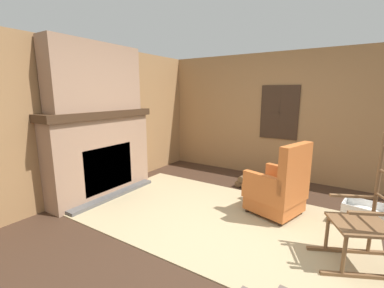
# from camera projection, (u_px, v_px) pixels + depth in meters

# --- Properties ---
(ground_plane) EXTENTS (14.00, 14.00, 0.00)m
(ground_plane) POSITION_uv_depth(u_px,v_px,m) (229.00, 233.00, 3.11)
(ground_plane) COLOR #3D281C
(wood_panel_wall_left) EXTENTS (0.06, 5.54, 2.43)m
(wood_panel_wall_left) POSITION_uv_depth(u_px,v_px,m) (91.00, 121.00, 4.19)
(wood_panel_wall_left) COLOR #9E7247
(wood_panel_wall_left) RESTS_ON ground
(wood_panel_wall_back) EXTENTS (5.54, 0.09, 2.43)m
(wood_panel_wall_back) POSITION_uv_depth(u_px,v_px,m) (285.00, 117.00, 4.94)
(wood_panel_wall_back) COLOR #9E7247
(wood_panel_wall_back) RESTS_ON ground
(fireplace_hearth) EXTENTS (0.57, 1.88, 1.39)m
(fireplace_hearth) POSITION_uv_depth(u_px,v_px,m) (102.00, 154.00, 4.18)
(fireplace_hearth) COLOR #9E7A60
(fireplace_hearth) RESTS_ON ground
(chimney_breast) EXTENTS (0.32, 1.57, 1.02)m
(chimney_breast) POSITION_uv_depth(u_px,v_px,m) (96.00, 77.00, 3.94)
(chimney_breast) COLOR #9E7A60
(chimney_breast) RESTS_ON fireplace_hearth
(area_rug) EXTENTS (3.75, 2.19, 0.01)m
(area_rug) POSITION_uv_depth(u_px,v_px,m) (215.00, 217.00, 3.50)
(area_rug) COLOR tan
(area_rug) RESTS_ON ground
(armchair) EXTENTS (0.81, 0.80, 1.03)m
(armchair) POSITION_uv_depth(u_px,v_px,m) (278.00, 190.00, 3.50)
(armchair) COLOR #C6662D
(armchair) RESTS_ON ground
(rocking_chair) EXTENTS (0.91, 0.73, 1.29)m
(rocking_chair) POSITION_uv_depth(u_px,v_px,m) (366.00, 225.00, 2.44)
(rocking_chair) COLOR brown
(rocking_chair) RESTS_ON ground
(firewood_stack) EXTENTS (0.40, 0.40, 0.22)m
(firewood_stack) POSITION_uv_depth(u_px,v_px,m) (248.00, 181.00, 4.64)
(firewood_stack) COLOR brown
(firewood_stack) RESTS_ON ground
(laundry_basket) EXTENTS (0.54, 0.42, 0.29)m
(laundry_basket) POSITION_uv_depth(u_px,v_px,m) (365.00, 215.00, 3.25)
(laundry_basket) COLOR white
(laundry_basket) RESTS_ON ground
(oil_lamp_vase) EXTENTS (0.11, 0.11, 0.28)m
(oil_lamp_vase) POSITION_uv_depth(u_px,v_px,m) (61.00, 106.00, 3.57)
(oil_lamp_vase) COLOR #99B29E
(oil_lamp_vase) RESTS_ON fireplace_hearth
(storage_case) EXTENTS (0.13, 0.22, 0.12)m
(storage_case) POSITION_uv_depth(u_px,v_px,m) (110.00, 106.00, 4.27)
(storage_case) COLOR black
(storage_case) RESTS_ON fireplace_hearth
(decorative_plate_on_mantel) EXTENTS (0.07, 0.27, 0.27)m
(decorative_plate_on_mantel) POSITION_uv_depth(u_px,v_px,m) (90.00, 102.00, 3.97)
(decorative_plate_on_mantel) COLOR gold
(decorative_plate_on_mantel) RESTS_ON fireplace_hearth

